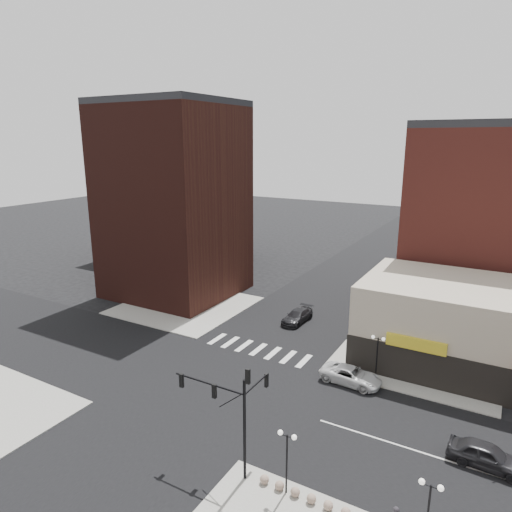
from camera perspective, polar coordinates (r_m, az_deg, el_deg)
The scene contains 17 objects.
ground at distance 41.44m, azimuth -5.40°, elevation -15.92°, with size 240.00×240.00×0.00m, color black.
road_ew at distance 41.43m, azimuth -5.40°, elevation -15.91°, with size 200.00×14.00×0.02m, color black.
road_ns at distance 41.43m, azimuth -5.40°, elevation -15.91°, with size 14.00×200.00×0.02m, color black.
sidewalk_nw at distance 59.87m, azimuth -8.83°, elevation -6.12°, with size 15.00×15.00×0.12m, color gray.
sidewalk_ne at distance 48.68m, azimuth 19.66°, elevation -11.81°, with size 15.00×15.00×0.12m, color gray.
building_nw at distance 62.64m, azimuth -10.23°, elevation 6.50°, with size 16.00×15.00×25.00m, color #371611.
building_nw_low at distance 83.64m, azimuth -10.11°, elevation 3.94°, with size 20.00×18.00×12.00m, color #371611.
building_ne_midrise at distance 59.39m, azimuth 27.51°, elevation 3.20°, with size 18.00×15.00×22.00m, color maroon.
building_ne_row at distance 47.41m, azimuth 27.93°, elevation -9.13°, with size 24.20×12.20×8.00m.
traffic_signal at distance 29.84m, azimuth -2.74°, elevation -17.85°, with size 5.59×3.09×7.77m.
street_lamp_se_a at distance 29.17m, azimuth 3.89°, elevation -22.73°, with size 1.22×0.32×4.16m.
street_lamp_se_b at distance 27.49m, azimuth 20.88°, elevation -26.48°, with size 1.22×0.32×4.16m.
street_lamp_ne at distance 41.96m, azimuth 14.96°, elevation -10.90°, with size 1.22×0.32×4.16m.
bollard_row at distance 30.65m, azimuth 5.92°, elevation -27.61°, with size 5.82×0.57×0.57m.
white_suv at distance 42.22m, azimuth 11.80°, elevation -14.41°, with size 2.46×5.33×1.48m, color silver.
dark_sedan_east at distance 35.86m, azimuth 26.90°, elevation -21.35°, with size 1.95×4.84×1.65m, color black.
dark_sedan_north at distance 54.10m, azimuth 5.19°, elevation -7.50°, with size 2.09×5.14×1.49m, color black.
Camera 1 is at (20.93, -29.03, 20.89)m, focal length 32.00 mm.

